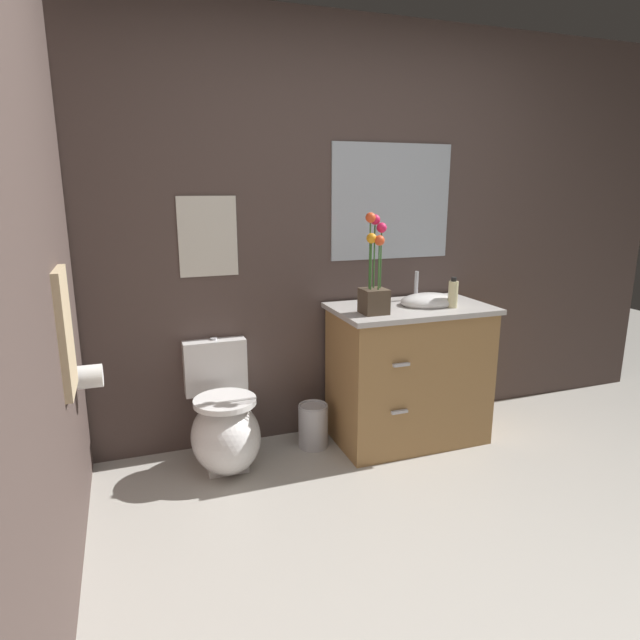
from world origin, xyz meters
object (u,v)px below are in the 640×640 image
(vanity_cabinet, at_px, (409,372))
(soap_bottle, at_px, (453,294))
(toilet, at_px, (224,426))
(toilet_paper_roll, at_px, (90,376))
(hanging_towel, at_px, (65,332))
(flower_vase, at_px, (374,283))
(wall_mirror, at_px, (392,202))
(trash_bin, at_px, (313,425))
(wall_poster, at_px, (208,237))

(vanity_cabinet, xyz_separation_m, soap_bottle, (0.21, -0.11, 0.50))
(toilet, xyz_separation_m, toilet_paper_roll, (-0.64, -0.20, 0.44))
(soap_bottle, xyz_separation_m, hanging_towel, (-2.05, -0.32, 0.03))
(flower_vase, relative_size, wall_mirror, 0.70)
(toilet, xyz_separation_m, wall_mirror, (1.14, 0.27, 1.21))
(hanging_towel, xyz_separation_m, toilet_paper_roll, (0.06, 0.26, -0.29))
(vanity_cabinet, distance_m, toilet_paper_roll, 1.81)
(hanging_towel, distance_m, toilet_paper_roll, 0.39)
(trash_bin, height_order, toilet_paper_roll, toilet_paper_roll)
(toilet, height_order, wall_mirror, wall_mirror)
(soap_bottle, height_order, wall_poster, wall_poster)
(toilet, relative_size, soap_bottle, 3.83)
(toilet, relative_size, flower_vase, 1.24)
(vanity_cabinet, xyz_separation_m, flower_vase, (-0.30, -0.10, 0.58))
(toilet, height_order, toilet_paper_roll, toilet_paper_roll)
(vanity_cabinet, relative_size, wall_poster, 2.31)
(vanity_cabinet, bearing_deg, flower_vase, -161.68)
(soap_bottle, relative_size, wall_poster, 0.40)
(toilet_paper_roll, bearing_deg, soap_bottle, 1.61)
(wall_poster, distance_m, hanging_towel, 1.05)
(toilet, bearing_deg, wall_mirror, 13.22)
(toilet, distance_m, hanging_towel, 1.10)
(toilet, height_order, hanging_towel, hanging_towel)
(flower_vase, xyz_separation_m, wall_poster, (-0.85, 0.39, 0.25))
(wall_poster, height_order, wall_mirror, wall_mirror)
(toilet, height_order, wall_poster, wall_poster)
(hanging_towel, height_order, toilet_paper_roll, hanging_towel)
(soap_bottle, height_order, wall_mirror, wall_mirror)
(toilet, xyz_separation_m, soap_bottle, (1.35, -0.14, 0.69))
(soap_bottle, bearing_deg, toilet_paper_roll, -178.39)
(wall_poster, relative_size, hanging_towel, 0.86)
(hanging_towel, bearing_deg, wall_mirror, 21.50)
(wall_poster, xyz_separation_m, wall_mirror, (1.14, 0.00, 0.18))
(toilet, height_order, vanity_cabinet, vanity_cabinet)
(toilet, height_order, trash_bin, toilet)
(toilet, bearing_deg, vanity_cabinet, -1.33)
(toilet_paper_roll, bearing_deg, trash_bin, 11.95)
(soap_bottle, relative_size, trash_bin, 0.66)
(vanity_cabinet, xyz_separation_m, toilet_paper_roll, (-1.78, -0.17, 0.24))
(flower_vase, bearing_deg, wall_poster, 155.14)
(flower_vase, xyz_separation_m, toilet_paper_roll, (-1.49, -0.07, -0.34))
(wall_mirror, distance_m, hanging_towel, 2.03)
(trash_bin, height_order, hanging_towel, hanging_towel)
(flower_vase, relative_size, hanging_towel, 1.07)
(wall_mirror, bearing_deg, toilet_paper_roll, -165.40)
(wall_poster, bearing_deg, flower_vase, -24.86)
(flower_vase, distance_m, wall_mirror, 0.65)
(wall_poster, bearing_deg, vanity_cabinet, -14.44)
(wall_poster, bearing_deg, toilet_paper_roll, -144.16)
(soap_bottle, bearing_deg, trash_bin, 166.31)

